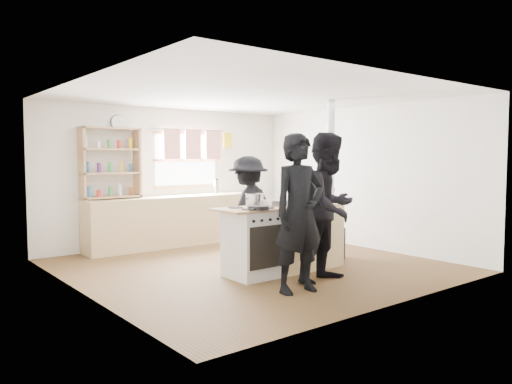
% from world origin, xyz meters
% --- Properties ---
extents(ground, '(5.00, 5.00, 0.01)m').
position_xyz_m(ground, '(0.00, 0.00, -0.01)').
color(ground, brown).
rests_on(ground, ground).
extents(back_counter, '(3.40, 0.55, 0.90)m').
position_xyz_m(back_counter, '(0.00, 2.22, 0.45)').
color(back_counter, tan).
rests_on(back_counter, ground).
extents(shelving_unit, '(1.00, 0.28, 1.20)m').
position_xyz_m(shelving_unit, '(-1.20, 2.34, 1.51)').
color(shelving_unit, tan).
rests_on(shelving_unit, back_counter).
extents(thermos, '(0.10, 0.10, 0.27)m').
position_xyz_m(thermos, '(0.85, 2.22, 1.04)').
color(thermos, silver).
rests_on(thermos, back_counter).
extents(cooking_island, '(1.97, 0.64, 0.93)m').
position_xyz_m(cooking_island, '(0.14, -0.55, 0.47)').
color(cooking_island, silver).
rests_on(cooking_island, ground).
extents(skillet_greens, '(0.39, 0.39, 0.05)m').
position_xyz_m(skillet_greens, '(-0.51, -0.77, 0.96)').
color(skillet_greens, black).
rests_on(skillet_greens, cooking_island).
extents(roast_tray, '(0.36, 0.33, 0.08)m').
position_xyz_m(roast_tray, '(0.06, -0.49, 0.97)').
color(roast_tray, silver).
rests_on(roast_tray, cooking_island).
extents(stockpot_stove, '(0.25, 0.25, 0.20)m').
position_xyz_m(stockpot_stove, '(-0.29, -0.41, 1.02)').
color(stockpot_stove, silver).
rests_on(stockpot_stove, cooking_island).
extents(stockpot_counter, '(0.27, 0.27, 0.20)m').
position_xyz_m(stockpot_counter, '(0.56, -0.49, 1.02)').
color(stockpot_counter, silver).
rests_on(stockpot_counter, cooking_island).
extents(bread_board, '(0.33, 0.27, 0.12)m').
position_xyz_m(bread_board, '(0.93, -0.57, 0.98)').
color(bread_board, tan).
rests_on(bread_board, cooking_island).
extents(flue_heater, '(0.35, 0.35, 2.50)m').
position_xyz_m(flue_heater, '(1.30, -0.33, 0.65)').
color(flue_heater, black).
rests_on(flue_heater, ground).
extents(person_near_left, '(0.74, 0.53, 1.89)m').
position_xyz_m(person_near_left, '(-0.45, -1.48, 0.94)').
color(person_near_left, black).
rests_on(person_near_left, ground).
extents(person_near_right, '(1.03, 0.86, 1.92)m').
position_xyz_m(person_near_right, '(0.21, -1.34, 0.96)').
color(person_near_right, black).
rests_on(person_near_right, ground).
extents(person_far, '(1.18, 0.88, 1.62)m').
position_xyz_m(person_far, '(0.15, 0.29, 0.81)').
color(person_far, black).
rests_on(person_far, ground).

